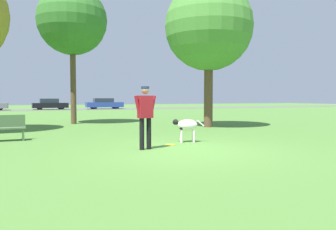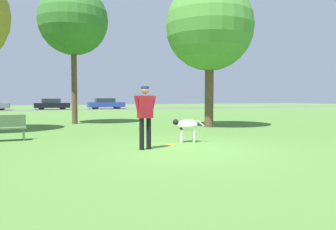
{
  "view_description": "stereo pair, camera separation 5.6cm",
  "coord_description": "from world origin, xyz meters",
  "px_view_note": "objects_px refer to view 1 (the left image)",
  "views": [
    {
      "loc": [
        -3.79,
        -7.78,
        1.4
      ],
      "look_at": [
        -0.08,
        1.03,
        0.9
      ],
      "focal_mm": 35.0,
      "sensor_mm": 36.0,
      "label": 1
    },
    {
      "loc": [
        -3.73,
        -7.81,
        1.4
      ],
      "look_at": [
        -0.08,
        1.03,
        0.9
      ],
      "focal_mm": 35.0,
      "sensor_mm": 36.0,
      "label": 2
    }
  ],
  "objects_px": {
    "person": "(145,112)",
    "park_bench": "(2,127)",
    "tree_mid_center": "(72,21)",
    "parked_car_blue": "(104,104)",
    "frisbee": "(170,145)",
    "dog": "(186,126)",
    "tree_near_right": "(209,27)",
    "parked_car_black": "(50,104)"
  },
  "relations": [
    {
      "from": "person",
      "to": "park_bench",
      "type": "relative_size",
      "value": 1.21
    },
    {
      "from": "tree_mid_center",
      "to": "park_bench",
      "type": "relative_size",
      "value": 5.16
    },
    {
      "from": "person",
      "to": "park_bench",
      "type": "bearing_deg",
      "value": 129.58
    },
    {
      "from": "tree_mid_center",
      "to": "park_bench",
      "type": "distance_m",
      "value": 8.63
    },
    {
      "from": "tree_mid_center",
      "to": "parked_car_blue",
      "type": "bearing_deg",
      "value": 74.34
    },
    {
      "from": "park_bench",
      "to": "frisbee",
      "type": "bearing_deg",
      "value": -35.43
    },
    {
      "from": "tree_mid_center",
      "to": "parked_car_blue",
      "type": "xyz_separation_m",
      "value": [
        6.38,
        22.75,
        -4.81
      ]
    },
    {
      "from": "person",
      "to": "dog",
      "type": "bearing_deg",
      "value": 20.11
    },
    {
      "from": "tree_near_right",
      "to": "park_bench",
      "type": "relative_size",
      "value": 4.83
    },
    {
      "from": "tree_near_right",
      "to": "parked_car_blue",
      "type": "height_order",
      "value": "tree_near_right"
    },
    {
      "from": "parked_car_blue",
      "to": "tree_mid_center",
      "type": "bearing_deg",
      "value": -105.18
    },
    {
      "from": "parked_car_black",
      "to": "parked_car_blue",
      "type": "distance_m",
      "value": 6.41
    },
    {
      "from": "person",
      "to": "parked_car_black",
      "type": "relative_size",
      "value": 0.42
    },
    {
      "from": "frisbee",
      "to": "parked_car_blue",
      "type": "relative_size",
      "value": 0.06
    },
    {
      "from": "dog",
      "to": "frisbee",
      "type": "height_order",
      "value": "dog"
    },
    {
      "from": "tree_mid_center",
      "to": "parked_car_black",
      "type": "relative_size",
      "value": 1.8
    },
    {
      "from": "frisbee",
      "to": "parked_car_black",
      "type": "relative_size",
      "value": 0.07
    },
    {
      "from": "person",
      "to": "park_bench",
      "type": "xyz_separation_m",
      "value": [
        -3.73,
        3.43,
        -0.56
      ]
    },
    {
      "from": "dog",
      "to": "park_bench",
      "type": "distance_m",
      "value": 5.96
    },
    {
      "from": "person",
      "to": "dog",
      "type": "height_order",
      "value": "person"
    },
    {
      "from": "tree_near_right",
      "to": "tree_mid_center",
      "type": "distance_m",
      "value": 7.29
    },
    {
      "from": "frisbee",
      "to": "park_bench",
      "type": "height_order",
      "value": "park_bench"
    },
    {
      "from": "tree_near_right",
      "to": "parked_car_blue",
      "type": "bearing_deg",
      "value": 88.63
    },
    {
      "from": "dog",
      "to": "tree_mid_center",
      "type": "relative_size",
      "value": 0.14
    },
    {
      "from": "parked_car_black",
      "to": "park_bench",
      "type": "xyz_separation_m",
      "value": [
        -2.98,
        -29.48,
        -0.19
      ]
    },
    {
      "from": "frisbee",
      "to": "tree_mid_center",
      "type": "relative_size",
      "value": 0.04
    },
    {
      "from": "tree_near_right",
      "to": "park_bench",
      "type": "bearing_deg",
      "value": -167.76
    },
    {
      "from": "dog",
      "to": "tree_near_right",
      "type": "bearing_deg",
      "value": -108.12
    },
    {
      "from": "person",
      "to": "parked_car_blue",
      "type": "relative_size",
      "value": 0.38
    },
    {
      "from": "person",
      "to": "tree_mid_center",
      "type": "xyz_separation_m",
      "value": [
        -0.73,
        9.77,
        4.47
      ]
    },
    {
      "from": "dog",
      "to": "parked_car_blue",
      "type": "height_order",
      "value": "parked_car_blue"
    },
    {
      "from": "parked_car_black",
      "to": "park_bench",
      "type": "bearing_deg",
      "value": -98.12
    },
    {
      "from": "frisbee",
      "to": "parked_car_blue",
      "type": "height_order",
      "value": "parked_car_blue"
    },
    {
      "from": "tree_near_right",
      "to": "parked_car_blue",
      "type": "relative_size",
      "value": 1.51
    },
    {
      "from": "parked_car_black",
      "to": "park_bench",
      "type": "height_order",
      "value": "parked_car_black"
    },
    {
      "from": "parked_car_blue",
      "to": "park_bench",
      "type": "bearing_deg",
      "value": -107.38
    },
    {
      "from": "dog",
      "to": "parked_car_black",
      "type": "height_order",
      "value": "parked_car_black"
    },
    {
      "from": "dog",
      "to": "tree_mid_center",
      "type": "xyz_separation_m",
      "value": [
        -2.4,
        8.89,
        4.96
      ]
    },
    {
      "from": "tree_near_right",
      "to": "park_bench",
      "type": "distance_m",
      "value": 9.91
    },
    {
      "from": "tree_mid_center",
      "to": "parked_car_blue",
      "type": "relative_size",
      "value": 1.61
    },
    {
      "from": "tree_near_right",
      "to": "park_bench",
      "type": "xyz_separation_m",
      "value": [
        -8.72,
        -1.89,
        -4.3
      ]
    },
    {
      "from": "dog",
      "to": "park_bench",
      "type": "xyz_separation_m",
      "value": [
        -5.39,
        2.55,
        -0.07
      ]
    }
  ]
}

